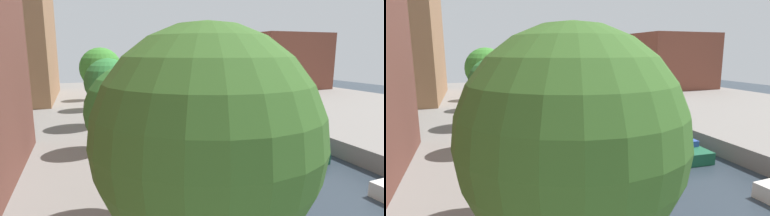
# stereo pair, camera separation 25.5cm
# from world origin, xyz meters

# --- Properties ---
(ground_plane) EXTENTS (84.00, 84.00, 0.00)m
(ground_plane) POSITION_xyz_m (0.00, 0.00, 0.00)
(ground_plane) COLOR #28333D
(quay_right) EXTENTS (20.00, 64.00, 1.00)m
(quay_right) POSITION_xyz_m (15.00, 0.00, 0.50)
(quay_right) COLOR gray
(quay_right) RESTS_ON ground_plane
(low_block_right) EXTENTS (10.00, 11.13, 7.33)m
(low_block_right) POSITION_xyz_m (18.00, 16.84, 4.66)
(low_block_right) COLOR brown
(low_block_right) RESTS_ON quay_right
(street_tree_0) EXTENTS (2.65, 2.65, 5.30)m
(street_tree_0) POSITION_xyz_m (-7.15, -16.98, 4.93)
(street_tree_0) COLOR #503B23
(street_tree_0) RESTS_ON quay_left
(street_tree_1) EXTENTS (2.66, 2.66, 4.61)m
(street_tree_1) POSITION_xyz_m (-7.15, -11.58, 4.26)
(street_tree_1) COLOR brown
(street_tree_1) RESTS_ON quay_left
(street_tree_2) EXTENTS (2.39, 2.39, 4.64)m
(street_tree_2) POSITION_xyz_m (-7.15, -4.47, 4.39)
(street_tree_2) COLOR brown
(street_tree_2) RESTS_ON quay_left
(street_tree_3) EXTENTS (2.74, 2.74, 5.21)m
(street_tree_3) POSITION_xyz_m (-7.15, 0.94, 4.80)
(street_tree_3) COLOR brown
(street_tree_3) RESTS_ON quay_left
(street_tree_4) EXTENTS (2.55, 2.55, 4.45)m
(street_tree_4) POSITION_xyz_m (-7.15, 7.22, 4.15)
(street_tree_4) COLOR brown
(street_tree_4) RESTS_ON quay_left
(street_tree_5) EXTENTS (2.22, 2.22, 4.65)m
(street_tree_5) POSITION_xyz_m (-7.15, 12.88, 4.52)
(street_tree_5) COLOR brown
(street_tree_5) RESTS_ON quay_left
(parked_car) EXTENTS (1.88, 4.78, 1.43)m
(parked_car) POSITION_xyz_m (8.29, 16.60, 1.59)
(parked_car) COLOR maroon
(parked_car) RESTS_ON quay_right
(moored_boat_left_1) EXTENTS (1.67, 3.07, 0.99)m
(moored_boat_left_1) POSITION_xyz_m (-3.49, -6.99, 0.42)
(moored_boat_left_1) COLOR beige
(moored_boat_left_1) RESTS_ON ground_plane
(moored_boat_left_2) EXTENTS (1.43, 3.14, 0.88)m
(moored_boat_left_2) POSITION_xyz_m (-3.01, -1.04, 0.38)
(moored_boat_left_2) COLOR #195638
(moored_boat_left_2) RESTS_ON ground_plane
(moored_boat_left_3) EXTENTS (1.48, 4.02, 0.52)m
(moored_boat_left_3) POSITION_xyz_m (-3.21, 6.82, 0.26)
(moored_boat_left_3) COLOR beige
(moored_boat_left_3) RESTS_ON ground_plane
(moored_boat_right_2) EXTENTS (1.95, 4.25, 0.99)m
(moored_boat_right_2) POSITION_xyz_m (3.08, -6.00, 0.42)
(moored_boat_right_2) COLOR #195638
(moored_boat_right_2) RESTS_ON ground_plane
(moored_boat_right_3) EXTENTS (1.69, 3.20, 0.51)m
(moored_boat_right_3) POSITION_xyz_m (3.04, 1.01, 0.25)
(moored_boat_right_3) COLOR #4C5156
(moored_boat_right_3) RESTS_ON ground_plane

